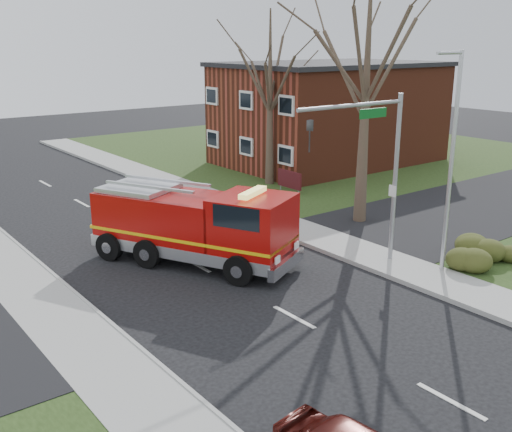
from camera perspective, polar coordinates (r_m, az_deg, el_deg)
ground at (r=19.91m, az=3.63°, el=-9.60°), size 120.00×120.00×0.00m
sidewalk_right at (r=24.10m, az=14.88°, el=-5.20°), size 2.40×80.00×0.15m
sidewalk_left at (r=16.93m, az=-12.97°, el=-14.77°), size 2.40×80.00×0.15m
brick_building at (r=44.32m, az=7.04°, el=9.72°), size 15.40×10.40×7.25m
health_center_sign at (r=35.11m, az=3.21°, el=3.47°), size 0.12×2.00×1.40m
hedge_corner at (r=25.60m, az=20.60°, el=-3.23°), size 2.80×2.00×0.90m
bare_tree_near at (r=28.89m, az=10.52°, el=13.54°), size 6.00×6.00×12.00m
bare_tree_far at (r=36.53m, az=1.35°, el=12.89°), size 5.25×5.25×10.50m
traffic_signal_mast at (r=23.02m, az=11.25°, el=6.05°), size 5.29×0.18×6.80m
streetlight_pole at (r=23.35m, az=18.08°, el=5.31°), size 1.48×0.16×8.40m
fire_engine at (r=24.21m, az=-5.78°, el=-1.04°), size 6.13×8.59×3.31m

